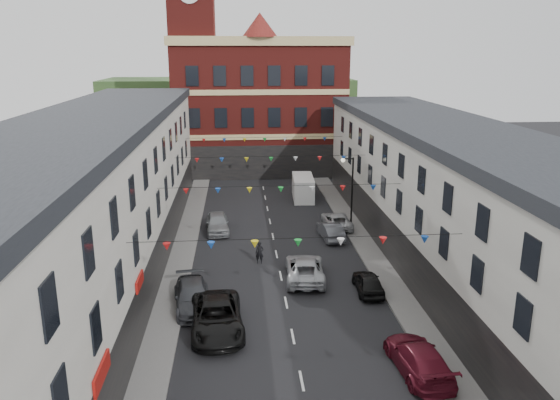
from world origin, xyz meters
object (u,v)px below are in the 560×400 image
object	(u,v)px
car_right_d	(368,282)
moving_car	(305,269)
car_left_e	(217,223)
car_right_c	(419,358)
car_left_d	(192,296)
pedestrian	(260,253)
car_left_c	(217,317)
street_lamp	(349,182)
white_van	(303,188)
car_right_f	(336,220)
car_right_e	(331,231)

from	to	relation	value
car_right_d	moving_car	xyz separation A→B (m)	(-3.68, 2.30, 0.10)
car_left_e	car_right_c	xyz separation A→B (m)	(10.00, -21.26, -0.04)
car_left_d	pedestrian	xyz separation A→B (m)	(4.19, 6.57, 0.07)
car_left_c	car_left_d	bearing A→B (deg)	113.74
car_left_d	pedestrian	size ratio (longest dim) A/B	3.14
car_right_c	car_left_d	bearing A→B (deg)	-38.33
car_left_d	car_left_e	bearing A→B (deg)	78.15
street_lamp	white_van	world-z (taller)	street_lamp
car_right_c	pedestrian	bearing A→B (deg)	-68.20
car_right_c	car_right_d	world-z (taller)	car_right_c
street_lamp	car_left_c	world-z (taller)	street_lamp
car_left_d	car_right_d	size ratio (longest dim) A/B	1.32
car_right_f	car_right_c	bearing A→B (deg)	89.76
car_left_c	pedestrian	size ratio (longest dim) A/B	3.70
car_left_e	car_right_d	xyz separation A→B (m)	(9.71, -12.45, -0.13)
car_left_e	car_right_f	size ratio (longest dim) A/B	0.97
moving_car	pedestrian	bearing A→B (deg)	-41.96
white_van	car_left_d	bearing A→B (deg)	-108.36
car_right_e	pedestrian	bearing A→B (deg)	33.72
street_lamp	car_left_d	size ratio (longest dim) A/B	1.20
car_right_d	white_van	size ratio (longest dim) A/B	0.74
car_left_c	car_right_d	world-z (taller)	car_left_c
street_lamp	car_right_e	world-z (taller)	street_lamp
white_van	moving_car	bearing A→B (deg)	-93.29
car_right_e	white_van	world-z (taller)	white_van
car_right_d	moving_car	world-z (taller)	moving_car
white_van	car_right_d	bearing A→B (deg)	-83.20
car_right_c	car_right_d	size ratio (longest dim) A/B	1.34
car_left_e	pedestrian	size ratio (longest dim) A/B	2.86
car_right_e	car_right_d	bearing A→B (deg)	88.31
street_lamp	pedestrian	distance (m)	11.41
car_left_e	moving_car	xyz separation A→B (m)	(6.04, -10.15, -0.03)
car_left_c	car_right_c	world-z (taller)	car_left_c
white_van	car_right_c	bearing A→B (deg)	-83.71
car_left_e	car_right_c	distance (m)	23.49
street_lamp	pedestrian	bearing A→B (deg)	-135.76
car_left_e	car_right_e	world-z (taller)	car_left_e
car_right_d	white_van	world-z (taller)	white_van
pedestrian	street_lamp	bearing A→B (deg)	52.33
car_left_e	pedestrian	bearing A→B (deg)	-70.34
car_left_d	white_van	bearing A→B (deg)	60.81
car_left_d	white_van	world-z (taller)	white_van
car_left_e	car_right_e	bearing A→B (deg)	-19.10
car_right_f	moving_car	size ratio (longest dim) A/B	0.88
car_right_c	car_right_f	size ratio (longest dim) A/B	1.08
car_left_c	car_left_e	world-z (taller)	car_left_c
car_right_d	pedestrian	size ratio (longest dim) A/B	2.38
car_left_d	car_left_e	world-z (taller)	car_left_e
car_right_f	pedestrian	distance (m)	10.10
car_right_d	car_right_f	xyz separation A→B (m)	(0.28, 12.72, 0.01)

